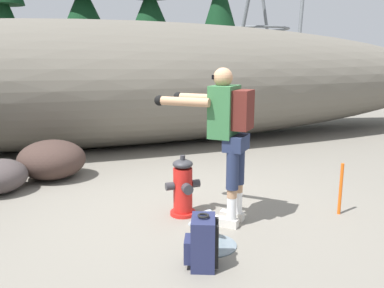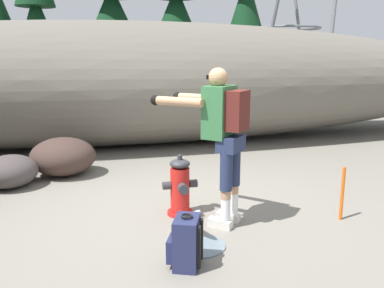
{
  "view_description": "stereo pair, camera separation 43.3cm",
  "coord_description": "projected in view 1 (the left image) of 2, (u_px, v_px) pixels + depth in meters",
  "views": [
    {
      "loc": [
        -1.44,
        -4.16,
        1.75
      ],
      "look_at": [
        0.16,
        0.2,
        0.75
      ],
      "focal_mm": 37.23,
      "sensor_mm": 36.0,
      "label": 1
    },
    {
      "loc": [
        -1.02,
        -4.29,
        1.75
      ],
      "look_at": [
        0.16,
        0.2,
        0.75
      ],
      "focal_mm": 37.23,
      "sensor_mm": 36.0,
      "label": 2
    }
  ],
  "objects": [
    {
      "name": "ground_plane",
      "position": [
        185.0,
        212.0,
        4.68
      ],
      "size": [
        56.0,
        56.0,
        0.04
      ],
      "primitive_type": "cube",
      "color": "slate"
    },
    {
      "name": "dirt_embankment",
      "position": [
        121.0,
        84.0,
        8.08
      ],
      "size": [
        17.18,
        3.2,
        2.48
      ],
      "primitive_type": "ellipsoid",
      "color": "#666056",
      "rests_on": "ground_plane"
    },
    {
      "name": "fire_hydrant",
      "position": [
        183.0,
        188.0,
        4.49
      ],
      "size": [
        0.4,
        0.34,
        0.7
      ],
      "color": "red",
      "rests_on": "ground_plane"
    },
    {
      "name": "hydrant_water_jet",
      "position": [
        201.0,
        226.0,
        4.0
      ],
      "size": [
        0.5,
        0.94,
        0.54
      ],
      "color": "silver",
      "rests_on": "ground_plane"
    },
    {
      "name": "utility_worker",
      "position": [
        226.0,
        127.0,
        4.13
      ],
      "size": [
        0.96,
        0.96,
        1.66
      ],
      "rotation": [
        0.0,
        0.0,
        2.36
      ],
      "color": "beige",
      "rests_on": "ground_plane"
    },
    {
      "name": "spare_backpack",
      "position": [
        202.0,
        242.0,
        3.39
      ],
      "size": [
        0.35,
        0.35,
        0.47
      ],
      "rotation": [
        0.0,
        0.0,
        2.74
      ],
      "color": "#23284C",
      "rests_on": "ground_plane"
    },
    {
      "name": "boulder_small",
      "position": [
        52.0,
        160.0,
        5.86
      ],
      "size": [
        1.05,
        0.98,
        0.58
      ],
      "primitive_type": "ellipsoid",
      "rotation": [
        0.0,
        0.0,
        6.2
      ],
      "color": "#3F2E28",
      "rests_on": "ground_plane"
    },
    {
      "name": "pine_tree_left",
      "position": [
        5.0,
        18.0,
        12.46
      ],
      "size": [
        1.95,
        1.95,
        5.78
      ],
      "color": "#47331E",
      "rests_on": "ground_plane"
    },
    {
      "name": "pine_tree_center",
      "position": [
        83.0,
        8.0,
        13.51
      ],
      "size": [
        2.44,
        2.44,
        6.02
      ],
      "color": "#47331E",
      "rests_on": "ground_plane"
    },
    {
      "name": "pine_tree_right",
      "position": [
        150.0,
        9.0,
        13.07
      ],
      "size": [
        2.18,
        2.18,
        5.78
      ],
      "color": "#47331E",
      "rests_on": "ground_plane"
    },
    {
      "name": "pine_tree_far_right",
      "position": [
        220.0,
        3.0,
        13.1
      ],
      "size": [
        1.84,
        1.84,
        6.44
      ],
      "color": "#47331E",
      "rests_on": "ground_plane"
    },
    {
      "name": "survey_stake",
      "position": [
        341.0,
        189.0,
        4.51
      ],
      "size": [
        0.04,
        0.04,
        0.6
      ],
      "primitive_type": "cylinder",
      "color": "#E55914",
      "rests_on": "ground_plane"
    }
  ]
}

